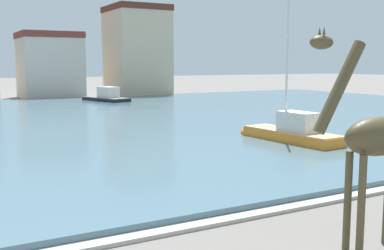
# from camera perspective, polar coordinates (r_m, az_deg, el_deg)

# --- Properties ---
(harbor_water) EXTENTS (88.05, 47.00, 0.31)m
(harbor_water) POSITION_cam_1_polar(r_m,az_deg,el_deg) (35.58, -16.45, 0.24)
(harbor_water) COLOR #476675
(harbor_water) RESTS_ON ground
(quay_edge_coping) EXTENTS (88.05, 0.50, 0.12)m
(quay_edge_coping) POSITION_cam_1_polar(r_m,az_deg,el_deg) (13.87, 6.08, -11.02)
(quay_edge_coping) COLOR #ADA89E
(quay_edge_coping) RESTS_ON ground
(giraffe_statue) EXTENTS (2.99, 0.94, 5.23)m
(giraffe_statue) POSITION_cam_1_polar(r_m,az_deg,el_deg) (11.64, 21.09, -1.82)
(giraffe_statue) COLOR #4C4228
(giraffe_statue) RESTS_ON ground
(sailboat_black) EXTENTS (4.13, 7.39, 6.42)m
(sailboat_black) POSITION_cam_1_polar(r_m,az_deg,el_deg) (53.67, -10.63, 3.23)
(sailboat_black) COLOR black
(sailboat_black) RESTS_ON ground
(sailboat_orange) EXTENTS (2.15, 7.04, 9.27)m
(sailboat_orange) POSITION_cam_1_polar(r_m,az_deg,el_deg) (26.11, 11.30, -1.03)
(sailboat_orange) COLOR orange
(sailboat_orange) RESTS_ON ground
(townhouse_narrow_midrow) EXTENTS (7.45, 7.75, 8.41)m
(townhouse_narrow_midrow) POSITION_cam_1_polar(r_m,az_deg,el_deg) (63.86, -16.89, 6.95)
(townhouse_narrow_midrow) COLOR beige
(townhouse_narrow_midrow) RESTS_ON ground
(townhouse_end_terrace) EXTENTS (7.32, 8.15, 12.12)m
(townhouse_end_terrace) POSITION_cam_1_polar(r_m,az_deg,el_deg) (64.96, -6.71, 8.86)
(townhouse_end_terrace) COLOR #C6B293
(townhouse_end_terrace) RESTS_ON ground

